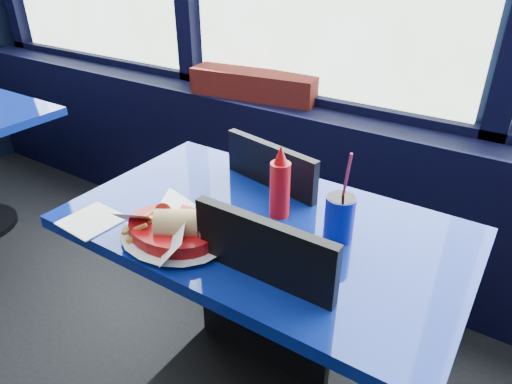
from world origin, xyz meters
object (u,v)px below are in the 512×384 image
object	(u,v)px
planter_box	(254,85)
ketchup_bottle	(280,185)
near_table	(263,270)
food_basket	(175,229)
chair_near_front	(238,368)
soda_cup	(340,217)
chair_near_back	(279,224)

from	to	relation	value
planter_box	ketchup_bottle	world-z (taller)	ketchup_bottle
near_table	food_basket	xyz separation A→B (m)	(-0.16, -0.22, 0.22)
chair_near_front	food_basket	size ratio (longest dim) A/B	2.94
near_table	soda_cup	distance (m)	0.34
near_table	ketchup_bottle	bearing A→B (deg)	76.05
planter_box	soda_cup	world-z (taller)	soda_cup
food_basket	ketchup_bottle	size ratio (longest dim) A/B	1.34
near_table	chair_near_front	xyz separation A→B (m)	(0.13, -0.33, -0.04)
near_table	ketchup_bottle	world-z (taller)	ketchup_bottle
near_table	ketchup_bottle	distance (m)	0.29
near_table	ketchup_bottle	xyz separation A→B (m)	(0.02, 0.06, 0.29)
food_basket	soda_cup	size ratio (longest dim) A/B	1.10
near_table	chair_near_front	world-z (taller)	chair_near_front
ketchup_bottle	soda_cup	distance (m)	0.21
near_table	food_basket	distance (m)	0.35
chair_near_back	food_basket	xyz separation A→B (m)	(-0.03, -0.54, 0.27)
near_table	planter_box	size ratio (longest dim) A/B	1.88
chair_near_back	soda_cup	distance (m)	0.54
food_basket	ketchup_bottle	world-z (taller)	ketchup_bottle
planter_box	soda_cup	bearing A→B (deg)	-52.95
food_basket	near_table	bearing A→B (deg)	47.96
chair_near_back	planter_box	size ratio (longest dim) A/B	1.41
chair_near_front	ketchup_bottle	size ratio (longest dim) A/B	3.94
chair_near_front	food_basket	world-z (taller)	chair_near_front
near_table	ketchup_bottle	size ratio (longest dim) A/B	5.13
chair_near_front	soda_cup	world-z (taller)	soda_cup
chair_near_front	chair_near_back	world-z (taller)	chair_near_front
chair_near_back	chair_near_front	bearing A→B (deg)	123.38
food_basket	chair_near_front	bearing A→B (deg)	-27.38
ketchup_bottle	near_table	bearing A→B (deg)	-103.95
planter_box	near_table	bearing A→B (deg)	-63.14
chair_near_front	chair_near_back	distance (m)	0.71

